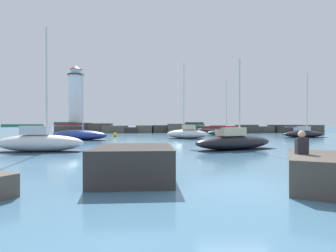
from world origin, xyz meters
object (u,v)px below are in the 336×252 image
lighthouse (76,103)px  sailboat_moored_0 (304,133)px  sailboat_moored_4 (234,141)px  person_on_rocks (302,155)px  sailboat_moored_5 (187,133)px  mooring_buoy_orange_near (219,135)px  mooring_buoy_far_side (115,135)px  sailboat_moored_3 (40,142)px  sailboat_moored_1 (79,135)px  sailboat_moored_2 (224,132)px

lighthouse → sailboat_moored_0: lighthouse is taller
sailboat_moored_4 → person_on_rocks: size_ratio=4.06×
sailboat_moored_4 → sailboat_moored_5: (-2.83, 15.00, 0.09)m
mooring_buoy_orange_near → mooring_buoy_far_side: bearing=172.4°
sailboat_moored_5 → mooring_buoy_orange_near: bearing=29.2°
sailboat_moored_0 → sailboat_moored_3: sailboat_moored_0 is taller
sailboat_moored_4 → mooring_buoy_orange_near: (1.97, 17.68, -0.28)m
sailboat_moored_1 → sailboat_moored_3: bearing=-81.3°
sailboat_moored_5 → mooring_buoy_far_side: bearing=156.4°
sailboat_moored_0 → sailboat_moored_2: sailboat_moored_2 is taller
sailboat_moored_1 → sailboat_moored_3: sailboat_moored_3 is taller
person_on_rocks → sailboat_moored_1: bearing=123.7°
lighthouse → sailboat_moored_4: size_ratio=2.13×
mooring_buoy_orange_near → sailboat_moored_2: bearing=73.1°
sailboat_moored_0 → lighthouse: bearing=152.6°
person_on_rocks → mooring_buoy_orange_near: bearing=85.0°
sailboat_moored_4 → sailboat_moored_5: size_ratio=0.71×
sailboat_moored_4 → mooring_buoy_orange_near: bearing=83.7°
lighthouse → sailboat_moored_4: 48.65m
person_on_rocks → sailboat_moored_0: bearing=63.4°
sailboat_moored_4 → person_on_rocks: 12.04m
sailboat_moored_2 → sailboat_moored_5: size_ratio=0.94×
sailboat_moored_3 → sailboat_moored_4: bearing=7.3°
lighthouse → sailboat_moored_5: 35.36m
sailboat_moored_2 → sailboat_moored_5: 11.90m
sailboat_moored_0 → sailboat_moored_3: 35.17m
sailboat_moored_2 → sailboat_moored_4: bearing=-99.4°
sailboat_moored_2 → sailboat_moored_0: bearing=-32.1°
sailboat_moored_2 → mooring_buoy_far_side: sailboat_moored_2 is taller
sailboat_moored_2 → sailboat_moored_4: (-4.09, -24.68, 0.10)m
sailboat_moored_4 → mooring_buoy_far_side: size_ratio=8.64×
sailboat_moored_4 → mooring_buoy_far_side: bearing=124.8°
sailboat_moored_1 → sailboat_moored_5: 14.04m
sailboat_moored_2 → person_on_rocks: (-4.71, -36.70, 0.48)m
sailboat_moored_1 → mooring_buoy_orange_near: size_ratio=9.84×
sailboat_moored_0 → person_on_rocks: size_ratio=5.23×
sailboat_moored_1 → mooring_buoy_far_side: bearing=70.6°
sailboat_moored_2 → mooring_buoy_far_side: (-17.83, -4.91, -0.21)m
sailboat_moored_2 → sailboat_moored_3: bearing=-124.9°
lighthouse → sailboat_moored_4: lighthouse is taller
mooring_buoy_far_side → sailboat_moored_0: bearing=-3.3°
sailboat_moored_4 → sailboat_moored_5: bearing=100.7°
sailboat_moored_0 → mooring_buoy_far_side: (-28.23, 1.61, -0.29)m
mooring_buoy_orange_near → sailboat_moored_0: bearing=2.2°
sailboat_moored_5 → person_on_rocks: sailboat_moored_5 is taller
sailboat_moored_0 → sailboat_moored_4: sailboat_moored_0 is taller
sailboat_moored_1 → sailboat_moored_2: size_ratio=0.91×
lighthouse → sailboat_moored_2: (31.36, -15.14, -6.31)m
sailboat_moored_5 → sailboat_moored_4: bearing=-79.3°
sailboat_moored_4 → sailboat_moored_5: sailboat_moored_5 is taller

